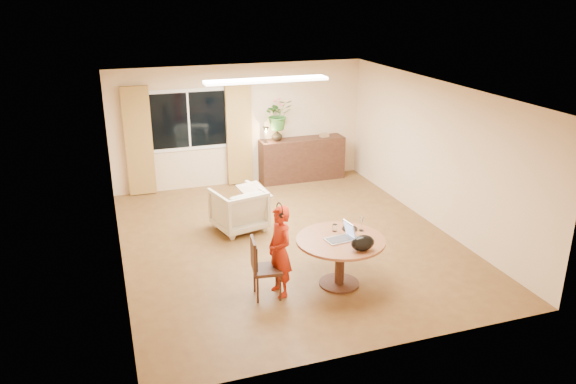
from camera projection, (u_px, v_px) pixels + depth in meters
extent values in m
plane|color=brown|center=(289.00, 241.00, 9.63)|extent=(6.50, 6.50, 0.00)
plane|color=white|center=(289.00, 89.00, 8.74)|extent=(6.50, 6.50, 0.00)
plane|color=beige|center=(240.00, 125.00, 12.07)|extent=(5.50, 0.00, 5.50)
plane|color=beige|center=(114.00, 187.00, 8.36)|extent=(0.00, 6.50, 6.50)
plane|color=beige|center=(434.00, 154.00, 10.01)|extent=(0.00, 6.50, 6.50)
cube|color=white|center=(189.00, 120.00, 11.66)|extent=(1.70, 0.02, 1.30)
cube|color=black|center=(189.00, 120.00, 11.65)|extent=(1.55, 0.01, 1.15)
cube|color=white|center=(189.00, 120.00, 11.65)|extent=(0.04, 0.01, 1.15)
cube|color=olive|center=(139.00, 142.00, 11.40)|extent=(0.55, 0.08, 2.25)
cube|color=olive|center=(239.00, 133.00, 12.03)|extent=(0.55, 0.08, 2.25)
cube|color=white|center=(267.00, 80.00, 9.82)|extent=(2.20, 0.35, 0.05)
cylinder|color=brown|center=(341.00, 240.00, 7.99)|extent=(1.28, 1.28, 0.04)
cylinder|color=black|center=(340.00, 263.00, 8.11)|extent=(0.14, 0.14, 0.69)
cylinder|color=black|center=(339.00, 283.00, 8.22)|extent=(0.59, 0.59, 0.03)
imported|color=#B3160D|center=(280.00, 251.00, 7.76)|extent=(0.53, 0.39, 1.32)
imported|color=beige|center=(239.00, 209.00, 9.97)|extent=(1.01, 1.03, 0.77)
cube|color=black|center=(302.00, 159.00, 12.55)|extent=(1.90, 0.46, 0.95)
imported|color=black|center=(277.00, 135.00, 12.17)|extent=(0.25, 0.25, 0.25)
imported|color=#326224|center=(278.00, 115.00, 12.02)|extent=(0.63, 0.56, 0.66)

